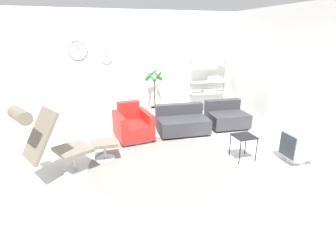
{
  "coord_description": "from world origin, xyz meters",
  "views": [
    {
      "loc": [
        -1.18,
        -4.1,
        2.23
      ],
      "look_at": [
        0.24,
        0.39,
        0.55
      ],
      "focal_mm": 28.0,
      "sensor_mm": 36.0,
      "label": 1
    }
  ],
  "objects_px": {
    "lounge_chair": "(47,137)",
    "couch_second": "(226,117)",
    "ottoman": "(104,146)",
    "potted_plant": "(154,96)",
    "couch_low": "(182,123)",
    "side_table": "(244,139)",
    "shelf_unit": "(212,77)",
    "armchair_red": "(133,126)",
    "crt_television": "(298,146)"
  },
  "relations": [
    {
      "from": "shelf_unit",
      "to": "potted_plant",
      "type": "bearing_deg",
      "value": -177.04
    },
    {
      "from": "lounge_chair",
      "to": "armchair_red",
      "type": "relative_size",
      "value": 1.35
    },
    {
      "from": "potted_plant",
      "to": "crt_television",
      "type": "bearing_deg",
      "value": -61.71
    },
    {
      "from": "armchair_red",
      "to": "side_table",
      "type": "bearing_deg",
      "value": 130.97
    },
    {
      "from": "couch_low",
      "to": "potted_plant",
      "type": "height_order",
      "value": "potted_plant"
    },
    {
      "from": "ottoman",
      "to": "couch_second",
      "type": "distance_m",
      "value": 3.21
    },
    {
      "from": "ottoman",
      "to": "couch_low",
      "type": "bearing_deg",
      "value": 25.8
    },
    {
      "from": "crt_television",
      "to": "potted_plant",
      "type": "xyz_separation_m",
      "value": [
        -1.79,
        3.32,
        0.32
      ]
    },
    {
      "from": "lounge_chair",
      "to": "armchair_red",
      "type": "distance_m",
      "value": 2.07
    },
    {
      "from": "couch_low",
      "to": "shelf_unit",
      "type": "height_order",
      "value": "shelf_unit"
    },
    {
      "from": "lounge_chair",
      "to": "couch_low",
      "type": "xyz_separation_m",
      "value": [
        2.72,
        1.34,
        -0.49
      ]
    },
    {
      "from": "couch_low",
      "to": "shelf_unit",
      "type": "relative_size",
      "value": 0.58
    },
    {
      "from": "side_table",
      "to": "potted_plant",
      "type": "distance_m",
      "value": 3.07
    },
    {
      "from": "couch_low",
      "to": "potted_plant",
      "type": "xyz_separation_m",
      "value": [
        -0.33,
        1.27,
        0.39
      ]
    },
    {
      "from": "couch_low",
      "to": "side_table",
      "type": "distance_m",
      "value": 1.77
    },
    {
      "from": "shelf_unit",
      "to": "ottoman",
      "type": "bearing_deg",
      "value": -145.53
    },
    {
      "from": "armchair_red",
      "to": "shelf_unit",
      "type": "height_order",
      "value": "shelf_unit"
    },
    {
      "from": "ottoman",
      "to": "potted_plant",
      "type": "xyz_separation_m",
      "value": [
        1.53,
        2.17,
        0.37
      ]
    },
    {
      "from": "couch_second",
      "to": "shelf_unit",
      "type": "height_order",
      "value": "shelf_unit"
    },
    {
      "from": "lounge_chair",
      "to": "shelf_unit",
      "type": "relative_size",
      "value": 0.6
    },
    {
      "from": "lounge_chair",
      "to": "side_table",
      "type": "relative_size",
      "value": 2.67
    },
    {
      "from": "couch_second",
      "to": "potted_plant",
      "type": "distance_m",
      "value": 1.99
    },
    {
      "from": "ottoman",
      "to": "side_table",
      "type": "height_order",
      "value": "side_table"
    },
    {
      "from": "potted_plant",
      "to": "shelf_unit",
      "type": "distance_m",
      "value": 1.8
    },
    {
      "from": "lounge_chair",
      "to": "couch_second",
      "type": "relative_size",
      "value": 1.27
    },
    {
      "from": "ottoman",
      "to": "potted_plant",
      "type": "distance_m",
      "value": 2.68
    },
    {
      "from": "lounge_chair",
      "to": "couch_low",
      "type": "height_order",
      "value": "lounge_chair"
    },
    {
      "from": "potted_plant",
      "to": "shelf_unit",
      "type": "xyz_separation_m",
      "value": [
        1.76,
        0.09,
        0.41
      ]
    },
    {
      "from": "ottoman",
      "to": "couch_second",
      "type": "bearing_deg",
      "value": 17.29
    },
    {
      "from": "lounge_chair",
      "to": "side_table",
      "type": "height_order",
      "value": "lounge_chair"
    },
    {
      "from": "crt_television",
      "to": "side_table",
      "type": "bearing_deg",
      "value": 67.05
    },
    {
      "from": "couch_low",
      "to": "side_table",
      "type": "relative_size",
      "value": 2.6
    },
    {
      "from": "side_table",
      "to": "ottoman",
      "type": "bearing_deg",
      "value": 162.86
    },
    {
      "from": "lounge_chair",
      "to": "couch_second",
      "type": "bearing_deg",
      "value": 82.58
    },
    {
      "from": "side_table",
      "to": "potted_plant",
      "type": "relative_size",
      "value": 0.33
    },
    {
      "from": "ottoman",
      "to": "shelf_unit",
      "type": "height_order",
      "value": "shelf_unit"
    },
    {
      "from": "potted_plant",
      "to": "ottoman",
      "type": "bearing_deg",
      "value": -125.27
    },
    {
      "from": "ottoman",
      "to": "potted_plant",
      "type": "relative_size",
      "value": 0.33
    },
    {
      "from": "ottoman",
      "to": "side_table",
      "type": "relative_size",
      "value": 1.01
    },
    {
      "from": "lounge_chair",
      "to": "armchair_red",
      "type": "height_order",
      "value": "lounge_chair"
    },
    {
      "from": "ottoman",
      "to": "couch_second",
      "type": "xyz_separation_m",
      "value": [
        3.06,
        0.95,
        -0.02
      ]
    },
    {
      "from": "side_table",
      "to": "shelf_unit",
      "type": "xyz_separation_m",
      "value": [
        0.84,
        3.01,
        0.63
      ]
    },
    {
      "from": "potted_plant",
      "to": "side_table",
      "type": "bearing_deg",
      "value": -72.52
    },
    {
      "from": "crt_television",
      "to": "lounge_chair",
      "type": "bearing_deg",
      "value": 82.04
    },
    {
      "from": "side_table",
      "to": "crt_television",
      "type": "relative_size",
      "value": 0.8
    },
    {
      "from": "armchair_red",
      "to": "side_table",
      "type": "distance_m",
      "value": 2.4
    },
    {
      "from": "lounge_chair",
      "to": "potted_plant",
      "type": "relative_size",
      "value": 0.88
    },
    {
      "from": "lounge_chair",
      "to": "ottoman",
      "type": "height_order",
      "value": "lounge_chair"
    },
    {
      "from": "potted_plant",
      "to": "shelf_unit",
      "type": "height_order",
      "value": "shelf_unit"
    },
    {
      "from": "crt_television",
      "to": "ottoman",
      "type": "bearing_deg",
      "value": 72.58
    }
  ]
}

